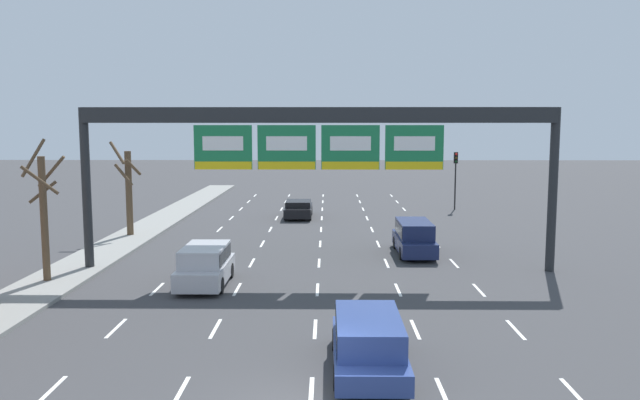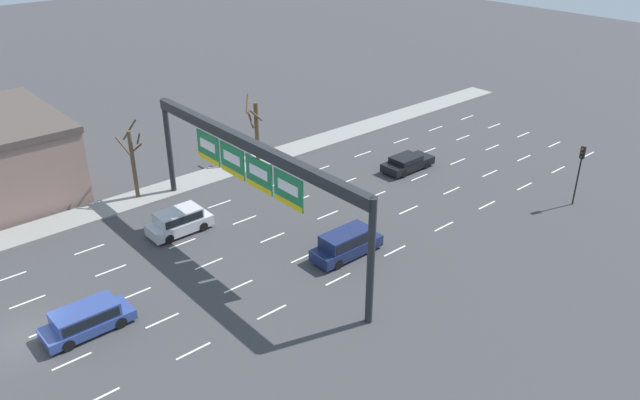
# 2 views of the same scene
# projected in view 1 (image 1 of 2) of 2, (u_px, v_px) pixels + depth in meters

# --- Properties ---
(lane_dashes) EXTENTS (13.32, 67.00, 0.01)m
(lane_dashes) POSITION_uv_depth(u_px,v_px,m) (318.00, 275.00, 28.01)
(lane_dashes) COLOR white
(lane_dashes) RESTS_ON ground_plane
(sign_gantry) EXTENTS (21.81, 0.70, 7.51)m
(sign_gantry) POSITION_uv_depth(u_px,v_px,m) (319.00, 134.00, 28.21)
(sign_gantry) COLOR #232628
(sign_gantry) RESTS_ON ground_plane
(suv_blue) EXTENTS (1.95, 4.72, 1.49)m
(suv_blue) POSITION_uv_depth(u_px,v_px,m) (368.00, 339.00, 17.08)
(suv_blue) COLOR navy
(suv_blue) RESTS_ON ground_plane
(suv_navy) EXTENTS (1.82, 4.89, 1.75)m
(suv_navy) POSITION_uv_depth(u_px,v_px,m) (414.00, 236.00, 32.53)
(suv_navy) COLOR #19234C
(suv_navy) RESTS_ON ground_plane
(suv_silver) EXTENTS (1.90, 4.35, 1.69)m
(suv_silver) POSITION_uv_depth(u_px,v_px,m) (205.00, 263.00, 26.11)
(suv_silver) COLOR #B7B7BC
(suv_silver) RESTS_ON ground_plane
(car_black) EXTENTS (1.96, 4.72, 1.27)m
(car_black) POSITION_uv_depth(u_px,v_px,m) (299.00, 208.00, 45.67)
(car_black) COLOR black
(car_black) RESTS_ON ground_plane
(traffic_light_near_gantry) EXTENTS (0.30, 0.35, 4.61)m
(traffic_light_near_gantry) POSITION_uv_depth(u_px,v_px,m) (456.00, 169.00, 49.81)
(traffic_light_near_gantry) COLOR black
(traffic_light_near_gantry) RESTS_ON ground_plane
(tree_bare_closest) EXTENTS (1.86, 1.29, 5.62)m
(tree_bare_closest) POSITION_uv_depth(u_px,v_px,m) (128.00, 189.00, 37.28)
(tree_bare_closest) COLOR brown
(tree_bare_closest) RESTS_ON sidewalk_left
(tree_bare_third) EXTENTS (1.74, 1.76, 5.99)m
(tree_bare_third) POSITION_uv_depth(u_px,v_px,m) (44.00, 210.00, 26.19)
(tree_bare_third) COLOR brown
(tree_bare_third) RESTS_ON sidewalk_left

